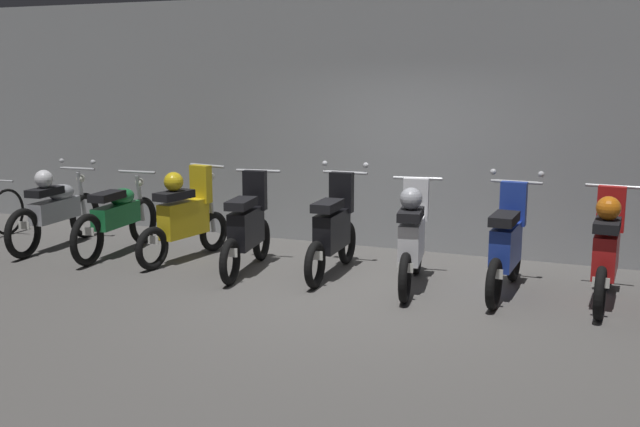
% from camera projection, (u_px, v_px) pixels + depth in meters
% --- Properties ---
extents(ground_plane, '(80.00, 80.00, 0.00)m').
position_uv_depth(ground_plane, '(354.00, 294.00, 8.06)').
color(ground_plane, '#565451').
extents(back_wall, '(16.97, 0.30, 3.36)m').
position_uv_depth(back_wall, '(414.00, 124.00, 9.90)').
color(back_wall, gray).
rests_on(back_wall, ground).
extents(motorbike_slot_0, '(0.59, 1.95, 1.15)m').
position_uv_depth(motorbike_slot_0, '(55.00, 209.00, 10.13)').
color(motorbike_slot_0, black).
rests_on(motorbike_slot_0, ground).
extents(motorbike_slot_1, '(0.56, 1.95, 1.03)m').
position_uv_depth(motorbike_slot_1, '(117.00, 217.00, 9.79)').
color(motorbike_slot_1, black).
rests_on(motorbike_slot_1, ground).
extents(motorbike_slot_2, '(0.56, 1.67, 1.18)m').
position_uv_depth(motorbike_slot_2, '(185.00, 216.00, 9.45)').
color(motorbike_slot_2, black).
rests_on(motorbike_slot_2, ground).
extents(motorbike_slot_3, '(0.56, 1.67, 1.18)m').
position_uv_depth(motorbike_slot_3, '(247.00, 228.00, 8.91)').
color(motorbike_slot_3, black).
rests_on(motorbike_slot_3, ground).
extents(motorbike_slot_4, '(0.59, 1.68, 1.29)m').
position_uv_depth(motorbike_slot_4, '(333.00, 230.00, 8.76)').
color(motorbike_slot_4, black).
rests_on(motorbike_slot_4, ground).
extents(motorbike_slot_5, '(0.56, 1.67, 1.18)m').
position_uv_depth(motorbike_slot_5, '(412.00, 237.00, 8.23)').
color(motorbike_slot_5, black).
rests_on(motorbike_slot_5, ground).
extents(motorbike_slot_6, '(0.59, 1.68, 1.29)m').
position_uv_depth(motorbike_slot_6, '(506.00, 246.00, 8.00)').
color(motorbike_slot_6, black).
rests_on(motorbike_slot_6, ground).
extents(motorbike_slot_7, '(0.56, 1.68, 1.18)m').
position_uv_depth(motorbike_slot_7, '(606.00, 250.00, 7.66)').
color(motorbike_slot_7, black).
rests_on(motorbike_slot_7, ground).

